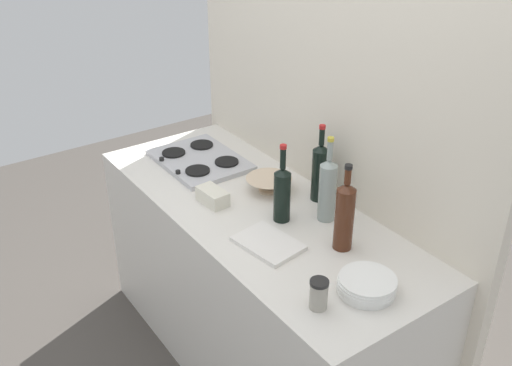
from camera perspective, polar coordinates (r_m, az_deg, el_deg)
ground_plane at (r=3.14m, az=0.00°, el=-16.58°), size 6.00×6.00×0.00m
counter_block at (r=2.84m, az=0.00°, el=-10.16°), size 1.80×0.70×0.90m
backsplash_panel at (r=2.66m, az=6.76°, el=5.68°), size 1.90×0.06×2.40m
stovetop_hob at (r=2.97m, az=-5.50°, el=2.26°), size 0.49×0.37×0.04m
plate_stack at (r=2.11m, az=10.73°, el=-9.77°), size 0.21×0.21×0.06m
wine_bottle_leftmost at (r=2.59m, az=6.24°, el=1.17°), size 0.07×0.07×0.36m
wine_bottle_mid_left at (r=2.26m, az=8.63°, el=-3.10°), size 0.08×0.08×0.36m
wine_bottle_mid_right at (r=2.44m, az=6.99°, el=-0.54°), size 0.07×0.07×0.38m
wine_bottle_rightmost at (r=2.43m, az=2.56°, el=-0.94°), size 0.07×0.07×0.35m
mixing_bowl at (r=2.69m, az=1.27°, el=-0.06°), size 0.21×0.21×0.07m
butter_dish at (r=2.60m, az=-4.25°, el=-1.30°), size 0.16×0.09×0.07m
condiment_jar_front at (r=2.01m, az=6.13°, el=-10.72°), size 0.07×0.07×0.11m
cutting_board at (r=2.33m, az=1.21°, el=-5.91°), size 0.28×0.22×0.02m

